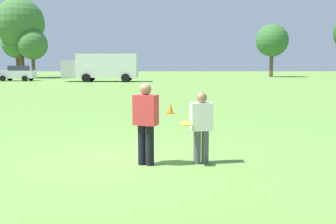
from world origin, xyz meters
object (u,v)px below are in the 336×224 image
Objects in this scene: frisbee at (187,124)px; traffic_cone at (171,108)px; player_defender at (202,124)px; box_truck at (103,66)px; player_thrower at (146,119)px; parked_car_center at (18,73)px.

traffic_cone is at bearing 91.80° from frisbee.
player_defender is 0.18× the size of box_truck.
player_thrower is 0.21× the size of box_truck.
player_defender is at bearing -77.31° from box_truck.
player_defender is 5.68× the size of frisbee.
box_truck is (-8.29, 36.83, 0.88)m from player_defender.
player_thrower is at bearing -79.13° from box_truck.
frisbee is 8.72m from traffic_cone.
frisbee is at bearing -88.20° from traffic_cone.
player_defender is at bearing -64.09° from parked_car_center.
parked_car_center is 10.68m from box_truck.
frisbee is 0.06× the size of parked_car_center.
box_truck is (-7.68, 28.39, 1.52)m from traffic_cone.
player_thrower is at bearing -65.60° from parked_car_center.
box_truck is at bearing -9.88° from parked_car_center.
player_defender is at bearing 5.42° from player_thrower.
traffic_cone is at bearing 86.10° from player_thrower.
player_thrower is 0.42× the size of parked_car_center.
traffic_cone is (-0.27, 8.69, -0.69)m from frisbee.
parked_car_center is (-17.59, 38.77, -0.06)m from player_thrower.
frisbee is 37.93m from box_truck.
parked_car_center reaches higher than player_thrower.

